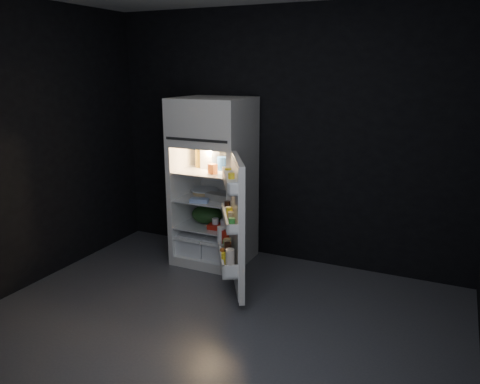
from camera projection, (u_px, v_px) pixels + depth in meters
The scene contains 19 objects.
floor at pixel (210, 329), 3.84m from camera, with size 4.00×3.40×0.00m, color #46464A.
wall_back at pixel (284, 138), 4.98m from camera, with size 4.00×0.00×2.70m, color black.
wall_front at pixel (16, 242), 2.00m from camera, with size 4.00×0.00×2.70m, color black.
wall_left at pixel (17, 149), 4.30m from camera, with size 0.00×3.40×2.70m, color black.
refrigerator at pixel (215, 176), 5.01m from camera, with size 0.76×0.71×1.78m.
fridge_door at pixel (234, 226), 4.24m from camera, with size 0.53×0.72×1.22m.
milk_jug at pixel (210, 157), 5.00m from camera, with size 0.15×0.15×0.24m, color white.
mayo_jar at pixel (222, 163), 4.93m from camera, with size 0.11×0.11×0.14m, color #1D4CA1.
jam_jar at pixel (233, 165), 4.89m from camera, with size 0.10×0.10×0.13m, color black.
amber_bottle at pixel (199, 157), 5.07m from camera, with size 0.09×0.09×0.22m, color gold.
small_carton at pixel (213, 169), 4.77m from camera, with size 0.08×0.06×0.10m, color #D75F19.
egg_carton at pixel (219, 197), 4.90m from camera, with size 0.30×0.11×0.07m, color gray.
pie at pixel (205, 192), 5.17m from camera, with size 0.27×0.27×0.04m, color #A58857.
flat_package at pixel (199, 200), 4.83m from camera, with size 0.19×0.09×0.04m, color #87A2D2.
wrapped_pkg at pixel (234, 193), 5.08m from camera, with size 0.13×0.10×0.05m, color beige.
produce_bag at pixel (207, 214), 5.10m from camera, with size 0.35×0.29×0.20m, color #193815.
yogurt_tray at pixel (220, 227), 4.93m from camera, with size 0.25×0.14×0.05m, color #AE1A0E.
small_can_red at pixel (230, 217), 5.18m from camera, with size 0.07×0.07×0.09m, color #AE1A0E.
small_can_silver at pixel (239, 219), 5.13m from camera, with size 0.06×0.06×0.09m, color silver.
Camera 1 is at (1.66, -3.00, 2.07)m, focal length 35.00 mm.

